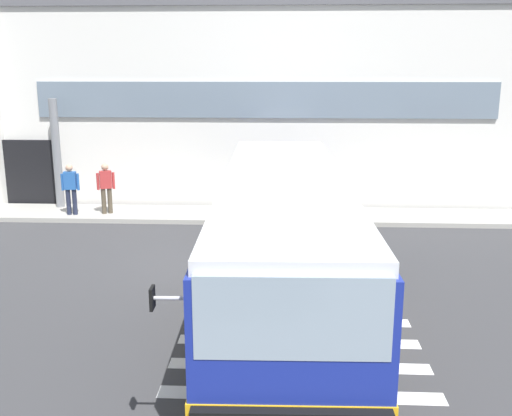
{
  "coord_description": "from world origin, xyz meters",
  "views": [
    {
      "loc": [
        1.72,
        -14.06,
        4.91
      ],
      "look_at": [
        1.02,
        -0.03,
        1.5
      ],
      "focal_mm": 41.12,
      "sensor_mm": 36.0,
      "label": 1
    }
  ],
  "objects_px": {
    "bus_main_foreground": "(283,238)",
    "passenger_near_column": "(71,186)",
    "entry_support_column": "(57,154)",
    "passenger_by_doorway": "(106,186)"
  },
  "relations": [
    {
      "from": "entry_support_column",
      "to": "passenger_near_column",
      "type": "bearing_deg",
      "value": -52.59
    },
    {
      "from": "entry_support_column",
      "to": "passenger_by_doorway",
      "type": "relative_size",
      "value": 2.22
    },
    {
      "from": "entry_support_column",
      "to": "bus_main_foreground",
      "type": "relative_size",
      "value": 0.31
    },
    {
      "from": "entry_support_column",
      "to": "passenger_near_column",
      "type": "xyz_separation_m",
      "value": [
        0.8,
        -1.04,
        -0.89
      ]
    },
    {
      "from": "bus_main_foreground",
      "to": "passenger_near_column",
      "type": "bearing_deg",
      "value": 137.38
    },
    {
      "from": "passenger_near_column",
      "to": "passenger_by_doorway",
      "type": "height_order",
      "value": "same"
    },
    {
      "from": "bus_main_foreground",
      "to": "passenger_near_column",
      "type": "height_order",
      "value": "bus_main_foreground"
    },
    {
      "from": "bus_main_foreground",
      "to": "entry_support_column",
      "type": "bearing_deg",
      "value": 136.17
    },
    {
      "from": "bus_main_foreground",
      "to": "passenger_by_doorway",
      "type": "height_order",
      "value": "bus_main_foreground"
    },
    {
      "from": "entry_support_column",
      "to": "bus_main_foreground",
      "type": "xyz_separation_m",
      "value": [
        7.76,
        -7.45,
        -0.67
      ]
    }
  ]
}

